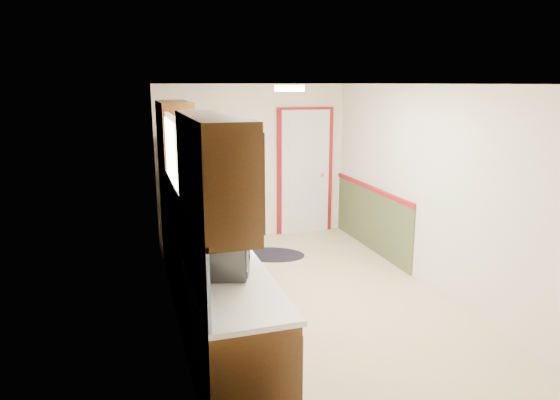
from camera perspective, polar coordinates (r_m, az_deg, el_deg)
room_shell at (r=5.50m, az=3.36°, el=0.49°), size 3.20×5.20×2.52m
kitchen_run at (r=5.04m, az=-8.85°, el=-5.47°), size 0.63×4.00×2.20m
back_wall_trim at (r=7.93m, az=4.45°, el=2.13°), size 1.12×2.30×2.08m
ceiling_fixture at (r=5.08m, az=1.10°, el=12.66°), size 0.30×0.30×0.06m
microwave at (r=4.02m, az=-6.43°, el=-5.25°), size 0.47×0.66×0.40m
refrigerator at (r=7.29m, az=-9.95°, el=0.68°), size 0.77×0.75×1.70m
rug at (r=7.21m, az=-1.04°, el=-6.26°), size 1.14×0.96×0.01m
cooktop at (r=6.62m, az=-10.70°, el=0.25°), size 0.46×0.55×0.02m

